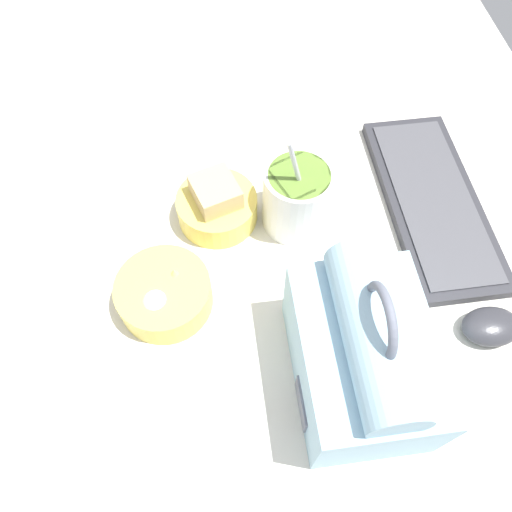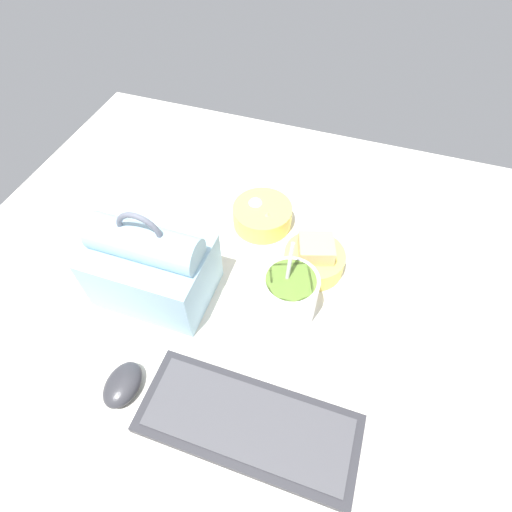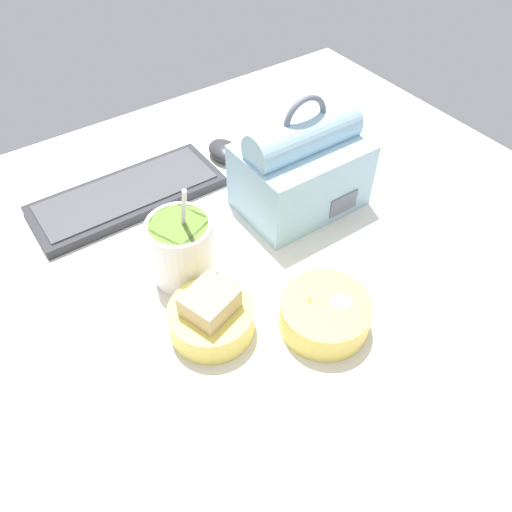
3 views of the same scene
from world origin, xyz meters
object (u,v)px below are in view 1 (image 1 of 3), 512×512
at_px(keyboard, 432,202).
at_px(bento_bowl_snacks, 165,293).
at_px(computer_mouse, 491,326).
at_px(lunch_bag, 363,354).
at_px(soup_cup, 297,197).
at_px(bento_bowl_sandwich, 217,205).

bearing_deg(keyboard, bento_bowl_snacks, -74.74).
bearing_deg(keyboard, computer_mouse, 2.59).
height_order(lunch_bag, bento_bowl_snacks, lunch_bag).
xyz_separation_m(keyboard, bento_bowl_snacks, (0.12, -0.43, 0.02)).
relative_size(keyboard, lunch_bag, 1.61).
bearing_deg(soup_cup, keyboard, 89.65).
height_order(bento_bowl_snacks, computer_mouse, bento_bowl_snacks).
xyz_separation_m(keyboard, bento_bowl_sandwich, (-0.02, -0.34, 0.02)).
relative_size(keyboard, soup_cup, 1.93).
xyz_separation_m(bento_bowl_sandwich, bento_bowl_snacks, (0.14, -0.09, -0.00)).
height_order(soup_cup, computer_mouse, soup_cup).
height_order(keyboard, lunch_bag, lunch_bag).
height_order(lunch_bag, soup_cup, lunch_bag).
relative_size(lunch_bag, computer_mouse, 2.66).
relative_size(soup_cup, computer_mouse, 2.22).
distance_m(soup_cup, computer_mouse, 0.32).
bearing_deg(lunch_bag, bento_bowl_sandwich, -151.48).
distance_m(keyboard, bento_bowl_snacks, 0.44).
height_order(keyboard, bento_bowl_sandwich, bento_bowl_sandwich).
bearing_deg(bento_bowl_snacks, keyboard, 105.26).
bearing_deg(computer_mouse, keyboard, -177.41).
height_order(soup_cup, bento_bowl_sandwich, soup_cup).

